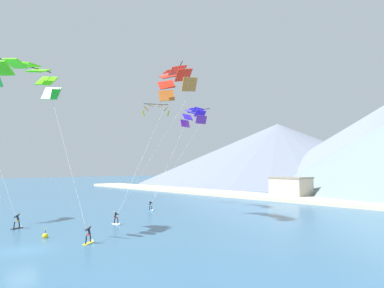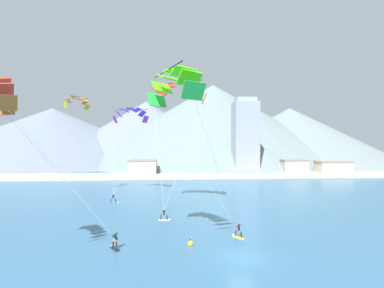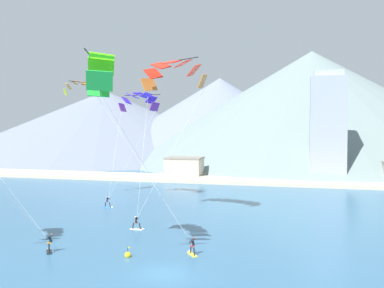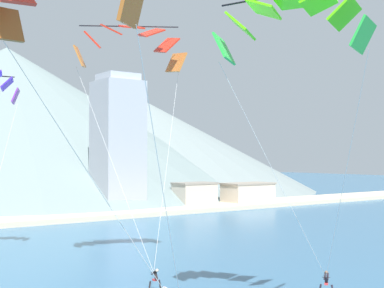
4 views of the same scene
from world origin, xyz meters
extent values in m
plane|color=#336084|center=(0.00, 0.00, 0.00)|extent=(400.00, 400.00, 0.00)
cube|color=yellow|center=(0.96, 5.23, 0.04)|extent=(1.21, 1.42, 0.07)
cylinder|color=#231E28|center=(1.19, 4.91, 0.42)|extent=(0.23, 0.26, 0.70)
cylinder|color=#231E28|center=(0.72, 5.55, 0.42)|extent=(0.23, 0.26, 0.70)
cube|color=red|center=(0.96, 5.23, 0.80)|extent=(0.37, 0.35, 0.12)
cylinder|color=#231E28|center=(1.00, 5.26, 1.12)|extent=(0.39, 0.36, 0.59)
cylinder|color=#231E28|center=(0.99, 5.11, 1.29)|extent=(0.45, 0.36, 0.39)
cylinder|color=#231E28|center=(0.85, 5.30, 1.29)|extent=(0.45, 0.36, 0.39)
cylinder|color=black|center=(0.78, 5.10, 1.26)|extent=(0.33, 0.44, 0.03)
sphere|color=brown|center=(1.07, 5.32, 1.50)|extent=(0.21, 0.21, 0.21)
cone|color=white|center=(0.44, 5.93, 0.10)|extent=(0.47, 0.46, 0.36)
cube|color=white|center=(-7.29, 12.64, 0.04)|extent=(1.45, 0.47, 0.07)
cylinder|color=black|center=(-7.68, 12.64, 0.41)|extent=(0.23, 0.12, 0.69)
cylinder|color=black|center=(-6.89, 12.63, 0.41)|extent=(0.23, 0.12, 0.69)
cube|color=red|center=(-7.29, 12.64, 0.79)|extent=(0.22, 0.29, 0.12)
cylinder|color=black|center=(-7.29, 12.53, 1.10)|extent=(0.21, 0.42, 0.58)
cylinder|color=black|center=(-7.40, 12.63, 1.27)|extent=(0.09, 0.50, 0.38)
cylinder|color=black|center=(-7.17, 12.63, 1.27)|extent=(0.09, 0.50, 0.38)
cylinder|color=black|center=(-7.28, 12.81, 1.24)|extent=(0.52, 0.04, 0.03)
sphere|color=beige|center=(-7.29, 12.37, 1.45)|extent=(0.21, 0.21, 0.21)
cone|color=white|center=(-6.42, 12.62, 0.10)|extent=(0.31, 0.37, 0.36)
cube|color=#337FDB|center=(-15.90, 23.44, 0.04)|extent=(1.50, 0.72, 0.07)
cylinder|color=black|center=(-16.29, 23.52, 0.41)|extent=(0.25, 0.16, 0.70)
cylinder|color=black|center=(-15.51, 23.36, 0.41)|extent=(0.25, 0.16, 0.70)
cube|color=white|center=(-15.90, 23.44, 0.80)|extent=(0.28, 0.33, 0.12)
cylinder|color=black|center=(-15.91, 23.36, 1.12)|extent=(0.28, 0.41, 0.59)
cylinder|color=black|center=(-16.00, 23.48, 1.28)|extent=(0.18, 0.51, 0.38)
cylinder|color=black|center=(-15.78, 23.43, 1.28)|extent=(0.18, 0.51, 0.38)
cylinder|color=black|center=(-15.86, 23.63, 1.25)|extent=(0.52, 0.14, 0.03)
sphere|color=tan|center=(-15.94, 23.23, 1.48)|extent=(0.21, 0.21, 0.21)
cone|color=white|center=(-15.05, 23.26, 0.10)|extent=(0.37, 0.41, 0.36)
cube|color=black|center=(-11.77, 2.79, 0.04)|extent=(1.19, 1.43, 0.07)
cylinder|color=#14232D|center=(-11.54, 2.46, 0.44)|extent=(0.25, 0.28, 0.75)
cylinder|color=#14232D|center=(-11.99, 3.11, 0.44)|extent=(0.25, 0.28, 0.75)
cube|color=orange|center=(-11.77, 2.79, 0.85)|extent=(0.40, 0.38, 0.12)
cylinder|color=#14232D|center=(-11.68, 2.85, 1.20)|extent=(0.48, 0.43, 0.64)
cylinder|color=#14232D|center=(-11.70, 2.69, 1.38)|extent=(0.49, 0.38, 0.42)
cylinder|color=#14232D|center=(-11.84, 2.89, 1.38)|extent=(0.49, 0.38, 0.42)
cylinder|color=black|center=(-11.91, 2.69, 1.35)|extent=(0.32, 0.44, 0.03)
sphere|color=brown|center=(-11.56, 2.93, 1.59)|extent=(0.23, 0.23, 0.23)
cone|color=white|center=(-12.26, 3.50, 0.10)|extent=(0.47, 0.45, 0.36)
cube|color=green|center=(-4.43, -1.64, 14.74)|extent=(2.18, 1.42, 1.54)
cube|color=#5AF00F|center=(-4.72, -0.77, 15.92)|extent=(2.35, 1.85, 1.30)
cube|color=#5AF00F|center=(-5.21, 0.40, 16.69)|extent=(2.44, 2.14, 0.89)
cube|color=#5AF00F|center=(-5.85, 1.72, 16.96)|extent=(2.45, 2.27, 0.36)
cube|color=#5AF00F|center=(-6.56, 3.00, 16.69)|extent=(2.38, 2.28, 0.89)
cube|color=#5AF00F|center=(-7.22, 4.09, 15.92)|extent=(2.23, 2.12, 1.30)
cube|color=green|center=(-7.76, 4.82, 14.74)|extent=(2.01, 1.79, 1.54)
cylinder|color=black|center=(-6.63, 1.32, 17.07)|extent=(2.68, 7.00, 0.10)
cylinder|color=silver|center=(-1.80, 1.59, 7.66)|extent=(5.19, 7.05, 12.81)
cylinder|color=silver|center=(-3.59, 5.07, 7.66)|extent=(8.77, 0.10, 12.81)
cube|color=#CB712C|center=(-8.88, 21.18, 16.70)|extent=(1.84, 2.06, 1.85)
cube|color=red|center=(-8.08, 20.55, 18.01)|extent=(2.21, 2.24, 1.70)
cube|color=red|center=(-6.83, 19.93, 18.88)|extent=(2.35, 2.39, 1.29)
cube|color=red|center=(-5.30, 19.38, 19.19)|extent=(2.23, 2.47, 0.70)
cube|color=red|center=(-3.72, 19.01, 18.88)|extent=(1.94, 2.49, 1.29)
cube|color=red|center=(-2.32, 18.86, 18.01)|extent=(1.45, 2.43, 1.70)
cube|color=#CB712C|center=(-1.32, 18.95, 16.70)|extent=(0.84, 2.30, 1.85)
cylinder|color=black|center=(-5.04, 20.26, 19.45)|extent=(6.80, 4.34, 0.10)
cylinder|color=silver|center=(-8.17, 17.13, 8.59)|extent=(1.81, 8.68, 14.72)
cylinder|color=silver|center=(-4.15, 15.94, 8.59)|extent=(6.30, 6.31, 14.72)
cube|color=purple|center=(-17.00, 31.24, 14.25)|extent=(0.78, 1.82, 1.38)
cube|color=#3F23DB|center=(-16.28, 31.22, 15.31)|extent=(1.24, 1.90, 1.22)
cube|color=#3F23DB|center=(-15.22, 31.06, 16.02)|extent=(1.56, 1.96, 0.87)
cube|color=#3F23DB|center=(-13.99, 30.78, 16.27)|extent=(1.72, 1.97, 0.38)
cube|color=#3F23DB|center=(-12.78, 30.43, 16.02)|extent=(1.75, 1.93, 0.87)
cube|color=#3F23DB|center=(-11.78, 30.05, 15.31)|extent=(1.59, 1.85, 1.22)
cube|color=purple|center=(-11.14, 29.71, 14.25)|extent=(1.24, 1.73, 1.38)
cylinder|color=black|center=(-13.80, 31.51, 16.15)|extent=(6.08, 0.70, 0.10)
cylinder|color=silver|center=(-16.53, 27.41, 7.45)|extent=(1.37, 7.59, 12.40)
cylinder|color=silver|center=(-13.42, 26.60, 7.45)|extent=(4.90, 5.98, 12.40)
cube|color=#BDCB21|center=(-22.35, 31.64, 16.58)|extent=(1.19, 0.82, 1.09)
cube|color=orange|center=(-22.50, 31.17, 17.45)|extent=(1.39, 1.15, 0.99)
cube|color=orange|center=(-22.89, 30.46, 18.05)|extent=(1.48, 1.39, 0.71)
cube|color=orange|center=(-23.43, 29.64, 18.26)|extent=(1.50, 1.49, 0.30)
cube|color=orange|center=(-24.03, 28.86, 18.05)|extent=(1.43, 1.49, 0.71)
cube|color=orange|center=(-24.58, 28.26, 17.45)|extent=(1.26, 1.35, 0.99)
cube|color=#BDCB21|center=(-24.98, 27.96, 16.58)|extent=(1.02, 1.08, 1.09)
cylinder|color=black|center=(-23.04, 29.35, 18.18)|extent=(2.04, 4.05, 0.10)
sphere|color=yellow|center=(-4.37, 3.32, 0.15)|extent=(0.56, 0.56, 0.56)
cylinder|color=black|center=(-4.37, 3.32, 0.65)|extent=(0.04, 0.04, 0.44)
cube|color=yellow|center=(-4.28, 3.32, 0.83)|extent=(0.18, 0.01, 0.12)
cube|color=beige|center=(0.00, 55.06, 0.35)|extent=(180.00, 10.00, 0.70)
cube|color=#B7AD9E|center=(-14.46, 58.46, 2.15)|extent=(7.64, 5.28, 4.29)
cube|color=gray|center=(-14.46, 58.46, 4.44)|extent=(7.94, 5.49, 0.30)
cube|color=#999EA8|center=(15.34, 60.49, 10.65)|extent=(7.00, 7.00, 21.29)
cube|color=#A8ADB9|center=(15.34, 60.49, 21.89)|extent=(5.60, 5.60, 1.20)
cone|color=slate|center=(-18.80, 122.84, 14.35)|extent=(94.22, 94.22, 28.70)
cone|color=slate|center=(13.17, 113.73, 17.77)|extent=(120.71, 120.71, 35.55)
cone|color=slate|center=(-62.73, 119.79, 12.36)|extent=(116.02, 116.02, 24.71)
camera|label=1|loc=(32.51, -9.72, 6.88)|focal=35.00mm
camera|label=2|loc=(-6.21, -26.46, 10.86)|focal=28.00mm
camera|label=3|loc=(10.18, -30.84, 11.41)|focal=40.00mm
camera|label=4|loc=(-26.04, -17.48, 8.90)|focal=50.00mm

